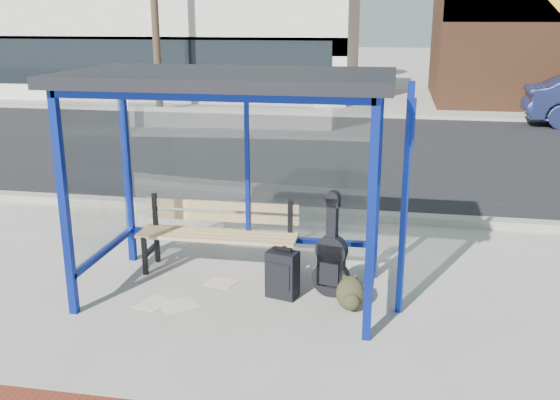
% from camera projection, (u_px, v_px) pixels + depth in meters
% --- Properties ---
extents(ground, '(120.00, 120.00, 0.00)m').
position_uv_depth(ground, '(233.00, 293.00, 6.90)').
color(ground, '#B2ADA0').
rests_on(ground, ground).
extents(curb_near, '(60.00, 0.25, 0.12)m').
position_uv_depth(curb_near, '(281.00, 211.00, 9.62)').
color(curb_near, gray).
rests_on(curb_near, ground).
extents(street_asphalt, '(60.00, 10.00, 0.00)m').
position_uv_depth(street_asphalt, '(321.00, 149.00, 14.45)').
color(street_asphalt, black).
rests_on(street_asphalt, ground).
extents(curb_far, '(60.00, 0.25, 0.12)m').
position_uv_depth(curb_far, '(341.00, 114.00, 19.25)').
color(curb_far, gray).
rests_on(curb_far, ground).
extents(far_sidewalk, '(60.00, 4.00, 0.01)m').
position_uv_depth(far_sidewalk, '(346.00, 108.00, 21.05)').
color(far_sidewalk, '#B2ADA0').
rests_on(far_sidewalk, ground).
extents(bus_shelter, '(3.30, 1.80, 2.42)m').
position_uv_depth(bus_shelter, '(231.00, 106.00, 6.39)').
color(bus_shelter, navy).
rests_on(bus_shelter, ground).
extents(storefront_white, '(18.00, 6.04, 4.00)m').
position_uv_depth(storefront_white, '(128.00, 42.00, 24.88)').
color(storefront_white, silver).
rests_on(storefront_white, ground).
extents(bench, '(1.89, 0.49, 0.89)m').
position_uv_depth(bench, '(219.00, 231.00, 7.40)').
color(bench, black).
rests_on(bench, ground).
extents(guitar_bag, '(0.43, 0.21, 1.12)m').
position_uv_depth(guitar_bag, '(331.00, 261.00, 6.75)').
color(guitar_bag, black).
rests_on(guitar_bag, ground).
extents(suitcase, '(0.37, 0.29, 0.57)m').
position_uv_depth(suitcase, '(282.00, 274.00, 6.75)').
color(suitcase, black).
rests_on(suitcase, ground).
extents(backpack, '(0.34, 0.32, 0.36)m').
position_uv_depth(backpack, '(351.00, 295.00, 6.48)').
color(backpack, '#2B2B18').
rests_on(backpack, ground).
extents(sign_post, '(0.10, 0.30, 2.37)m').
position_uv_depth(sign_post, '(406.00, 188.00, 6.11)').
color(sign_post, navy).
rests_on(sign_post, ground).
extents(newspaper_a, '(0.47, 0.46, 0.01)m').
position_uv_depth(newspaper_a, '(179.00, 305.00, 6.61)').
color(newspaper_a, white).
rests_on(newspaper_a, ground).
extents(newspaper_b, '(0.36, 0.41, 0.01)m').
position_uv_depth(newspaper_b, '(154.00, 303.00, 6.67)').
color(newspaper_b, white).
rests_on(newspaper_b, ground).
extents(newspaper_c, '(0.38, 0.33, 0.01)m').
position_uv_depth(newspaper_c, '(221.00, 283.00, 7.17)').
color(newspaper_c, white).
rests_on(newspaper_c, ground).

